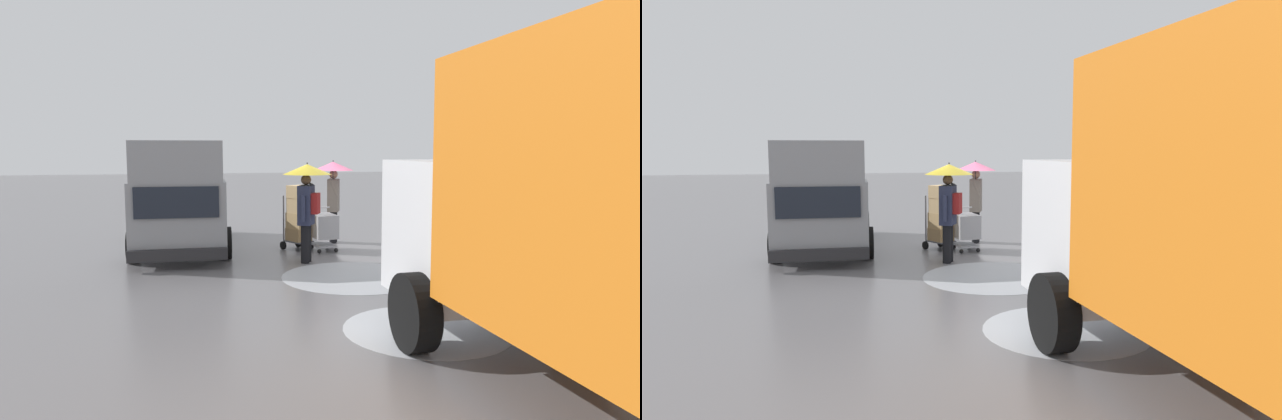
{
  "view_description": "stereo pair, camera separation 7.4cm",
  "coord_description": "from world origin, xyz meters",
  "views": [
    {
      "loc": [
        3.55,
        12.62,
        2.42
      ],
      "look_at": [
        0.6,
        0.4,
        1.05
      ],
      "focal_mm": 31.21,
      "sensor_mm": 36.0,
      "label": 1
    },
    {
      "loc": [
        3.47,
        12.63,
        2.42
      ],
      "look_at": [
        0.6,
        0.4,
        1.05
      ],
      "focal_mm": 31.21,
      "sensor_mm": 36.0,
      "label": 2
    }
  ],
  "objects": [
    {
      "name": "cargo_van_parked_right",
      "position": [
        3.66,
        -1.07,
        1.18
      ],
      "size": [
        2.34,
        5.41,
        2.6
      ],
      "color": "gray",
      "rests_on": "ground"
    },
    {
      "name": "pedestrian_black_side",
      "position": [
        -0.14,
        -1.22,
        1.58
      ],
      "size": [
        1.04,
        1.04,
        2.15
      ],
      "color": "black",
      "rests_on": "ground"
    },
    {
      "name": "slush_patch_near_cluster",
      "position": [
        0.45,
        5.88,
        0.0
      ],
      "size": [
        2.25,
        2.25,
        0.01
      ],
      "primitive_type": "cylinder",
      "color": "silver",
      "rests_on": "ground"
    },
    {
      "name": "shopping_cart_vendor",
      "position": [
        0.37,
        -0.18,
        0.57
      ],
      "size": [
        0.61,
        0.86,
        1.02
      ],
      "color": "#B2B2B7",
      "rests_on": "ground"
    },
    {
      "name": "ground_plane",
      "position": [
        0.0,
        0.0,
        0.0
      ],
      "size": [
        90.0,
        90.0,
        0.0
      ],
      "primitive_type": "plane",
      "color": "slate"
    },
    {
      "name": "hand_dolly_boxes",
      "position": [
        0.94,
        -0.42,
        0.83
      ],
      "size": [
        0.78,
        0.86,
        1.56
      ],
      "color": "#515156",
      "rests_on": "ground"
    },
    {
      "name": "slush_patch_mid_street",
      "position": [
        0.49,
        2.64,
        0.0
      ],
      "size": [
        2.75,
        2.75,
        0.01
      ],
      "primitive_type": "cylinder",
      "color": "#ADAFB5",
      "rests_on": "ground"
    },
    {
      "name": "street_lamp",
      "position": [
        -3.9,
        1.88,
        2.37
      ],
      "size": [
        0.28,
        0.28,
        3.86
      ],
      "color": "#2D2D33",
      "rests_on": "ground"
    },
    {
      "name": "pedestrian_pink_side",
      "position": [
        1.03,
        1.03,
        1.57
      ],
      "size": [
        1.04,
        1.04,
        2.15
      ],
      "color": "black",
      "rests_on": "ground"
    }
  ]
}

